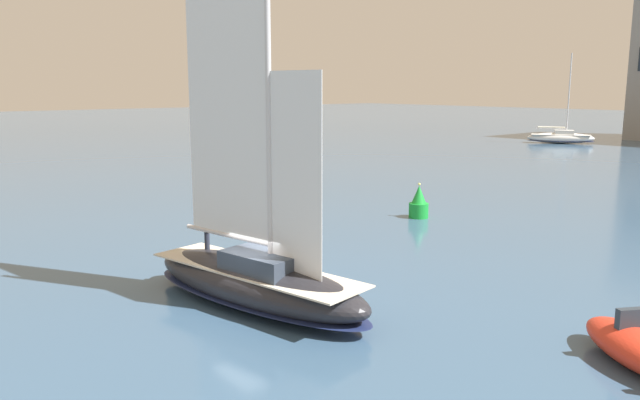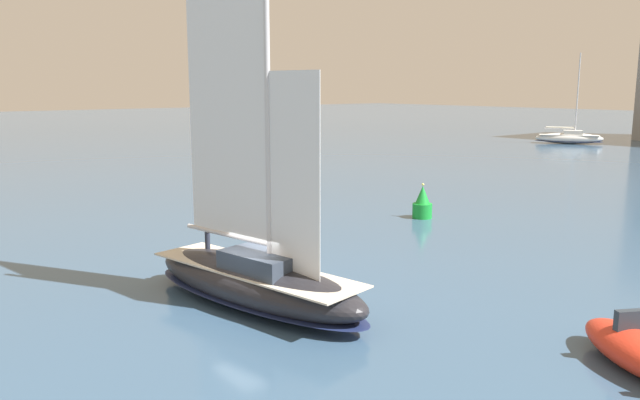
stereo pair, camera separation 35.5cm
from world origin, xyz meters
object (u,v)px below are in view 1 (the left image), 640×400
Objects in this scene: sailboat_main at (255,276)px; sailboat_moored_mid_channel at (561,137)px; motor_tender at (639,348)px; channel_buoy at (419,204)px.

sailboat_main is 1.13× the size of sailboat_moored_mid_channel.
sailboat_main is 74.21m from sailboat_moored_mid_channel.
sailboat_main reaches higher than sailboat_moored_mid_channel.
sailboat_moored_mid_channel reaches higher than motor_tender.
sailboat_main is at bearing -153.36° from motor_tender.
motor_tender is (38.24, -63.52, -0.30)m from sailboat_moored_mid_channel.
sailboat_main is 17.32m from channel_buoy.
motor_tender is (10.94, 5.49, -0.57)m from sailboat_main.
sailboat_moored_mid_channel is (-27.30, 69.01, -0.26)m from sailboat_main.
motor_tender is at bearing -31.19° from channel_buoy.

